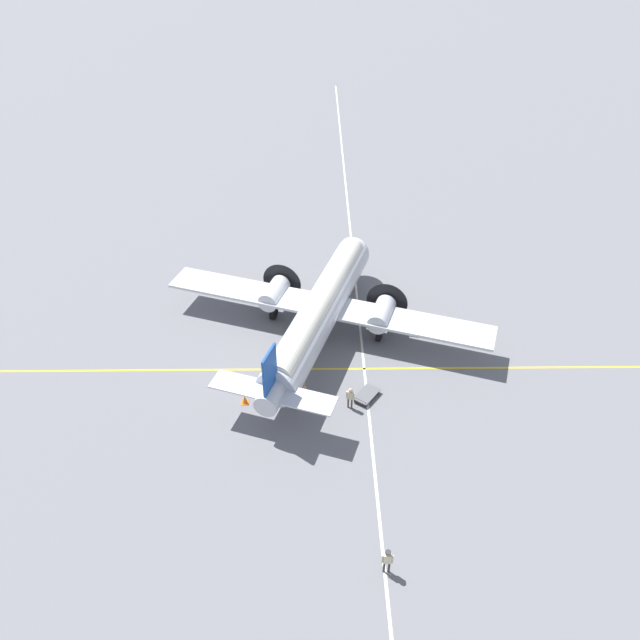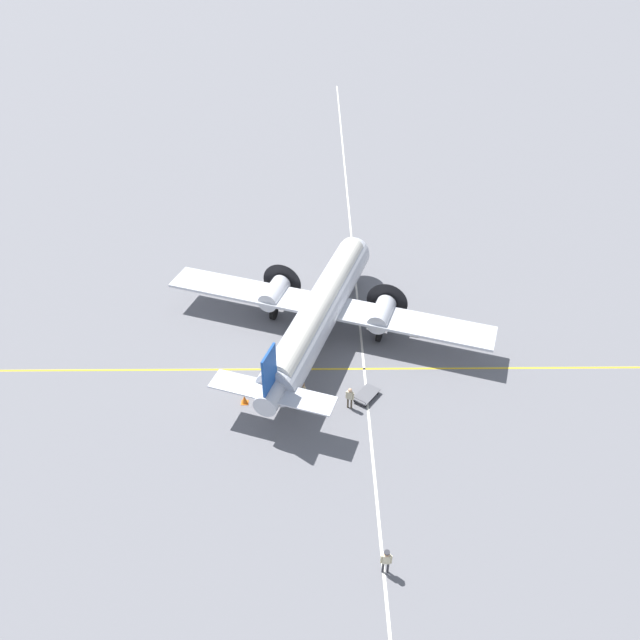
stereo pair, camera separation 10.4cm
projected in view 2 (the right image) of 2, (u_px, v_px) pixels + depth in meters
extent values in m
plane|color=slate|center=(320.00, 339.00, 44.74)|extent=(300.00, 300.00, 0.00)
cube|color=gold|center=(320.00, 369.00, 42.13)|extent=(120.00, 0.16, 0.01)
cube|color=silver|center=(361.00, 339.00, 44.75)|extent=(0.16, 120.00, 0.01)
cylinder|color=silver|center=(320.00, 312.00, 43.28)|extent=(7.95, 16.64, 2.62)
cylinder|color=silver|center=(320.00, 303.00, 42.85)|extent=(6.94, 15.61, 1.83)
sphere|color=silver|center=(354.00, 253.00, 49.59)|extent=(2.49, 2.49, 2.49)
cylinder|color=silver|center=(275.00, 389.00, 36.89)|extent=(2.43, 3.55, 1.44)
cube|color=#194799|center=(269.00, 373.00, 35.33)|extent=(0.73, 1.78, 3.01)
cube|color=silver|center=(272.00, 392.00, 36.51)|extent=(7.73, 4.04, 0.10)
cube|color=silver|center=(325.00, 306.00, 44.40)|extent=(23.36, 10.30, 0.20)
cylinder|color=silver|center=(274.00, 293.00, 45.64)|extent=(2.29, 3.17, 1.44)
cylinder|color=black|center=(282.00, 282.00, 46.83)|extent=(2.87, 1.03, 3.02)
sphere|color=black|center=(283.00, 281.00, 46.93)|extent=(0.50, 0.50, 0.50)
cylinder|color=silver|center=(382.00, 314.00, 43.57)|extent=(2.29, 3.17, 1.44)
cylinder|color=black|center=(387.00, 302.00, 44.76)|extent=(2.87, 1.03, 3.02)
sphere|color=black|center=(387.00, 301.00, 44.86)|extent=(0.50, 0.50, 0.50)
cylinder|color=#4C4C51|center=(274.00, 307.00, 46.07)|extent=(0.18, 0.18, 0.98)
cylinder|color=black|center=(274.00, 312.00, 46.36)|extent=(0.64, 1.14, 1.10)
cylinder|color=#4C4C51|center=(380.00, 329.00, 44.00)|extent=(0.18, 0.18, 0.98)
cylinder|color=black|center=(379.00, 334.00, 44.29)|extent=(0.64, 1.14, 1.10)
cylinder|color=#4C4C51|center=(346.00, 282.00, 49.18)|extent=(0.14, 0.14, 0.88)
cylinder|color=black|center=(346.00, 287.00, 49.45)|extent=(0.40, 0.72, 0.70)
cylinder|color=#2D2D33|center=(383.00, 567.00, 30.07)|extent=(0.12, 0.12, 0.80)
cylinder|color=#2D2D33|center=(388.00, 567.00, 30.06)|extent=(0.12, 0.12, 0.80)
cube|color=beige|center=(386.00, 559.00, 29.64)|extent=(0.40, 0.21, 0.60)
sphere|color=tan|center=(387.00, 554.00, 29.38)|extent=(0.27, 0.27, 0.27)
cylinder|color=beige|center=(381.00, 559.00, 29.67)|extent=(0.09, 0.09, 0.57)
cylinder|color=beige|center=(391.00, 560.00, 29.65)|extent=(0.09, 0.09, 0.57)
cube|color=navy|center=(386.00, 556.00, 29.68)|extent=(0.05, 0.01, 0.39)
cylinder|color=#2D2D33|center=(387.00, 552.00, 29.31)|extent=(0.30, 0.30, 0.07)
cylinder|color=#2D2D33|center=(304.00, 400.00, 39.19)|extent=(0.12, 0.12, 0.86)
cylinder|color=#2D2D33|center=(302.00, 397.00, 39.35)|extent=(0.12, 0.12, 0.86)
cube|color=beige|center=(303.00, 390.00, 38.82)|extent=(0.41, 0.44, 0.64)
sphere|color=#8C6647|center=(303.00, 384.00, 38.54)|extent=(0.29, 0.29, 0.29)
cylinder|color=beige|center=(305.00, 392.00, 38.68)|extent=(0.10, 0.10, 0.61)
cylinder|color=beige|center=(300.00, 388.00, 39.00)|extent=(0.10, 0.10, 0.61)
cylinder|color=#473D2D|center=(351.00, 404.00, 38.96)|extent=(0.11, 0.11, 0.78)
cylinder|color=#473D2D|center=(348.00, 403.00, 39.02)|extent=(0.11, 0.11, 0.78)
cube|color=beige|center=(350.00, 395.00, 38.58)|extent=(0.41, 0.30, 0.59)
sphere|color=tan|center=(350.00, 390.00, 38.32)|extent=(0.26, 0.26, 0.26)
cylinder|color=beige|center=(354.00, 396.00, 38.54)|extent=(0.09, 0.09, 0.56)
cylinder|color=beige|center=(346.00, 395.00, 38.66)|extent=(0.09, 0.09, 0.56)
cube|color=maroon|center=(320.00, 402.00, 39.29)|extent=(0.44, 0.19, 0.46)
cube|color=#551515|center=(320.00, 399.00, 39.13)|extent=(0.16, 0.13, 0.02)
cube|color=#56565B|center=(366.00, 394.00, 39.76)|extent=(1.92, 2.09, 0.04)
cube|color=#56565B|center=(359.00, 399.00, 39.04)|extent=(0.86, 0.64, 0.04)
cylinder|color=#56565B|center=(352.00, 398.00, 39.33)|extent=(0.04, 0.04, 0.22)
cylinder|color=#56565B|center=(365.00, 404.00, 38.88)|extent=(0.04, 0.04, 0.22)
cylinder|color=black|center=(367.00, 387.00, 40.50)|extent=(0.21, 0.26, 0.28)
cylinder|color=black|center=(377.00, 393.00, 40.11)|extent=(0.21, 0.26, 0.28)
cylinder|color=black|center=(355.00, 400.00, 39.60)|extent=(0.21, 0.26, 0.28)
cylinder|color=black|center=(366.00, 405.00, 39.21)|extent=(0.21, 0.26, 0.28)
cube|color=orange|center=(245.00, 403.00, 39.56)|extent=(0.46, 0.46, 0.03)
cone|color=orange|center=(244.00, 399.00, 39.39)|extent=(0.39, 0.39, 0.60)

